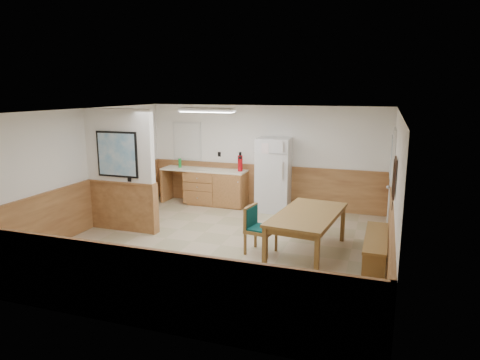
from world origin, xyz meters
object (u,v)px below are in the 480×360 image
at_px(dining_table, 308,218).
at_px(dining_chair, 256,226).
at_px(dining_bench, 376,242).
at_px(fire_extinguisher, 240,163).
at_px(soap_bottle, 180,163).
at_px(refrigerator, 274,175).

distance_m(dining_table, dining_chair, 0.91).
distance_m(dining_bench, dining_chair, 2.06).
bearing_deg(fire_extinguisher, soap_bottle, -161.85).
height_order(dining_table, soap_bottle, soap_bottle).
bearing_deg(dining_bench, soap_bottle, 153.03).
bearing_deg(dining_table, refrigerator, 123.13).
relative_size(dining_bench, dining_chair, 1.97).
relative_size(dining_bench, soap_bottle, 7.14).
height_order(refrigerator, dining_chair, refrigerator).
bearing_deg(soap_bottle, dining_bench, -27.42).
xyz_separation_m(dining_table, fire_extinguisher, (-2.14, 2.61, 0.45)).
bearing_deg(soap_bottle, refrigerator, -1.13).
distance_m(dining_bench, fire_extinguisher, 4.26).
height_order(dining_table, dining_chair, dining_chair).
xyz_separation_m(dining_table, dining_chair, (-0.87, -0.21, -0.17)).
distance_m(dining_chair, soap_bottle, 4.06).
bearing_deg(soap_bottle, dining_table, -34.40).
bearing_deg(dining_table, dining_bench, 7.55).
height_order(refrigerator, dining_table, refrigerator).
relative_size(dining_table, dining_bench, 1.23).
height_order(dining_table, dining_bench, dining_table).
height_order(refrigerator, soap_bottle, refrigerator).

